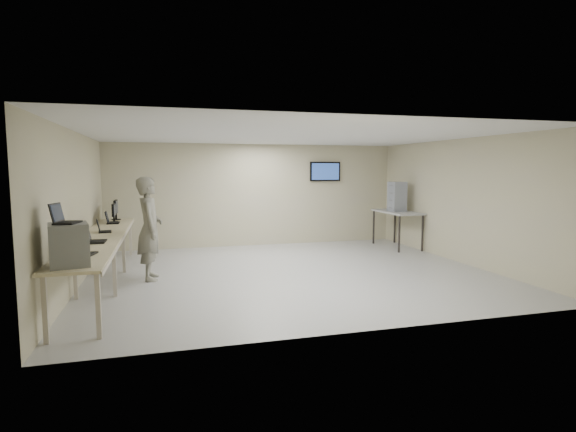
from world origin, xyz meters
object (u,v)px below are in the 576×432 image
object	(u,v)px
workbench	(102,240)
equipment_box	(69,245)
side_table	(397,214)
soldier	(150,229)

from	to	relation	value
workbench	equipment_box	bearing A→B (deg)	-91.39
workbench	equipment_box	world-z (taller)	equipment_box
equipment_box	side_table	size ratio (longest dim) A/B	0.33
equipment_box	side_table	world-z (taller)	equipment_box
equipment_box	soldier	size ratio (longest dim) A/B	0.27
workbench	side_table	bearing A→B (deg)	16.43
side_table	equipment_box	bearing A→B (deg)	-147.03
equipment_box	soldier	xyz separation A→B (m)	(0.90, 2.76, -0.18)
equipment_box	side_table	bearing A→B (deg)	20.11
workbench	side_table	world-z (taller)	side_table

